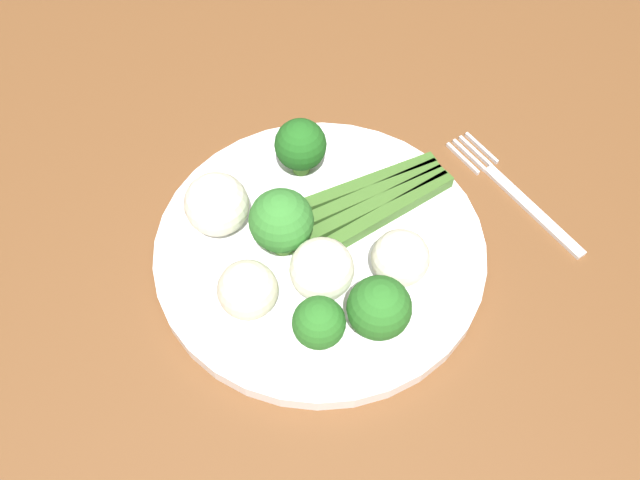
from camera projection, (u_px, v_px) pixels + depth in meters
name	position (u px, v px, depth m)	size (l,w,h in m)	color
ground_plane	(270.00, 471.00, 1.19)	(6.00, 6.00, 0.02)	gray
dining_table	(229.00, 292.00, 0.65)	(1.37, 1.09, 0.73)	brown
plate	(320.00, 248.00, 0.57)	(0.28, 0.28, 0.01)	white
asparagus_bundle	(366.00, 204.00, 0.58)	(0.16, 0.06, 0.01)	#3D6626
broccoli_back_right	(300.00, 145.00, 0.58)	(0.05, 0.05, 0.06)	#4C7F2B
broccoli_left	(379.00, 309.00, 0.49)	(0.05, 0.05, 0.06)	#568E33
broccoli_right	(281.00, 221.00, 0.53)	(0.05, 0.05, 0.06)	#609E3D
broccoli_front_left	(319.00, 323.00, 0.49)	(0.04, 0.04, 0.05)	#568E33
cauliflower_near_fork	(248.00, 290.00, 0.51)	(0.05, 0.05, 0.05)	beige
cauliflower_back	(400.00, 258.00, 0.53)	(0.05, 0.05, 0.05)	silver
cauliflower_outer_edge	(217.00, 204.00, 0.55)	(0.05, 0.05, 0.05)	silver
cauliflower_mid	(322.00, 269.00, 0.52)	(0.05, 0.05, 0.05)	silver
fork	(513.00, 192.00, 0.61)	(0.03, 0.17, 0.00)	silver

